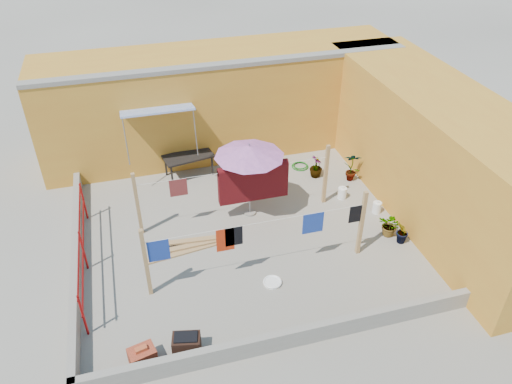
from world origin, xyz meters
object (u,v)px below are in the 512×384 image
(patio_umbrella, at_px, (249,152))
(brick_stack, at_px, (142,356))
(outdoor_table, at_px, (188,157))
(green_hose, at_px, (300,166))
(plant_back_a, at_px, (234,167))
(water_jug_b, at_px, (342,193))
(water_jug_a, at_px, (377,207))
(white_basin, at_px, (272,282))
(brazier, at_px, (187,345))

(patio_umbrella, bearing_deg, brick_stack, -128.48)
(patio_umbrella, bearing_deg, outdoor_table, 117.82)
(green_hose, relative_size, plant_back_a, 0.73)
(patio_umbrella, bearing_deg, water_jug_b, -0.10)
(water_jug_a, xyz_separation_m, plant_back_a, (-3.30, 2.76, 0.19))
(water_jug_a, distance_m, plant_back_a, 4.30)
(outdoor_table, relative_size, plant_back_a, 2.16)
(outdoor_table, distance_m, plant_back_a, 1.38)
(white_basin, xyz_separation_m, green_hose, (2.32, 4.57, -0.00))
(brick_stack, relative_size, brazier, 0.95)
(green_hose, bearing_deg, white_basin, -116.89)
(brick_stack, xyz_separation_m, white_basin, (3.01, 1.35, -0.15))
(brick_stack, distance_m, white_basin, 3.31)
(outdoor_table, bearing_deg, brazier, -99.85)
(patio_umbrella, height_order, green_hose, patio_umbrella)
(water_jug_b, xyz_separation_m, green_hose, (-0.57, 1.88, -0.13))
(brick_stack, distance_m, green_hose, 7.96)
(brick_stack, relative_size, water_jug_b, 1.49)
(brazier, relative_size, plant_back_a, 0.84)
(water_jug_b, bearing_deg, green_hose, 106.78)
(water_jug_a, bearing_deg, white_basin, -152.78)
(outdoor_table, xyz_separation_m, plant_back_a, (1.27, -0.48, -0.25))
(patio_umbrella, relative_size, white_basin, 4.98)
(outdoor_table, bearing_deg, water_jug_b, -31.02)
(outdoor_table, xyz_separation_m, brazier, (-1.11, -6.40, -0.37))
(outdoor_table, distance_m, brazier, 6.51)
(brick_stack, height_order, water_jug_b, brick_stack)
(white_basin, bearing_deg, green_hose, 63.11)
(plant_back_a, bearing_deg, brazier, -111.90)
(outdoor_table, xyz_separation_m, white_basin, (1.05, -5.05, -0.57))
(outdoor_table, xyz_separation_m, green_hose, (3.37, -0.48, -0.57))
(white_basin, distance_m, green_hose, 5.12)
(outdoor_table, relative_size, water_jug_b, 4.04)
(brazier, height_order, plant_back_a, plant_back_a)
(green_hose, bearing_deg, outdoor_table, 171.83)
(brick_stack, bearing_deg, plant_back_a, 61.37)
(water_jug_a, bearing_deg, plant_back_a, 140.05)
(water_jug_b, relative_size, green_hose, 0.73)
(patio_umbrella, height_order, brick_stack, patio_umbrella)
(patio_umbrella, distance_m, outdoor_table, 2.98)
(outdoor_table, xyz_separation_m, brick_stack, (-1.96, -6.40, -0.42))
(water_jug_a, xyz_separation_m, green_hose, (-1.19, 2.76, -0.13))
(patio_umbrella, height_order, white_basin, patio_umbrella)
(brick_stack, xyz_separation_m, plant_back_a, (3.23, 5.92, 0.17))
(outdoor_table, height_order, green_hose, outdoor_table)
(brick_stack, distance_m, water_jug_a, 7.25)
(brazier, distance_m, green_hose, 7.42)
(water_jug_b, height_order, green_hose, water_jug_b)
(outdoor_table, xyz_separation_m, water_jug_a, (4.56, -3.24, -0.45))
(brick_stack, relative_size, plant_back_a, 0.80)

